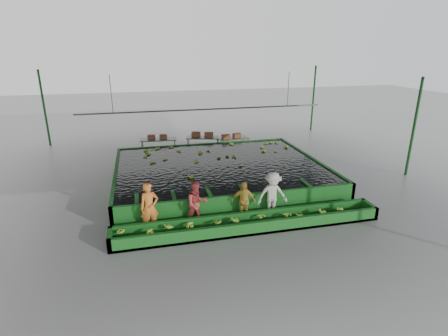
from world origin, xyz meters
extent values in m
plane|color=gray|center=(0.00, 0.00, 0.00)|extent=(80.00, 80.00, 0.00)
cube|color=slate|center=(0.00, 0.00, 5.00)|extent=(20.00, 22.00, 0.04)
cube|color=black|center=(0.00, 1.50, 0.85)|extent=(9.70, 7.70, 0.00)
cylinder|color=#59605B|center=(0.00, 5.00, 3.00)|extent=(0.08, 0.08, 14.00)
cylinder|color=#59605B|center=(-5.00, 5.00, 4.00)|extent=(0.04, 0.04, 2.00)
cylinder|color=#59605B|center=(5.00, 5.00, 4.00)|extent=(0.04, 0.04, 2.00)
imported|color=orange|center=(-3.56, -2.80, 0.92)|extent=(0.74, 0.56, 1.83)
imported|color=#B03A38|center=(-1.84, -2.80, 0.86)|extent=(0.96, 0.82, 1.72)
imported|color=gold|center=(-0.04, -2.80, 0.78)|extent=(0.98, 0.66, 1.55)
imported|color=beige|center=(1.13, -2.80, 0.92)|extent=(1.23, 0.76, 1.84)
camera|label=1|loc=(-3.65, -14.44, 6.34)|focal=28.00mm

